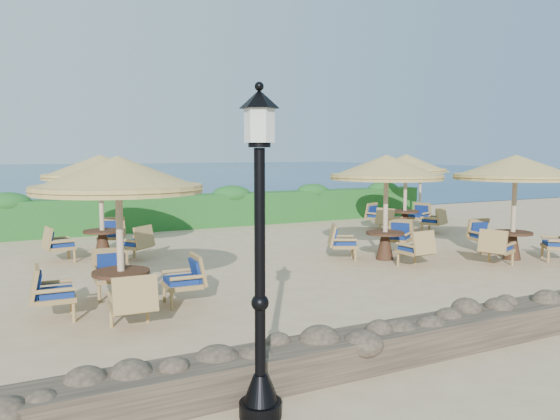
% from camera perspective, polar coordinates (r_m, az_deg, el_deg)
% --- Properties ---
extents(ground, '(120.00, 120.00, 0.00)m').
position_cam_1_polar(ground, '(13.89, 4.16, -5.23)').
color(ground, tan).
rests_on(ground, ground).
extents(sea, '(160.00, 160.00, 0.00)m').
position_cam_1_polar(sea, '(82.01, -22.00, 3.68)').
color(sea, navy).
rests_on(sea, ground).
extents(hedge, '(18.00, 0.90, 1.20)m').
position_cam_1_polar(hedge, '(20.25, -6.39, 0.00)').
color(hedge, '#1A511D').
rests_on(hedge, ground).
extents(stone_wall, '(15.00, 0.65, 0.44)m').
position_cam_1_polar(stone_wall, '(9.25, 24.71, -10.12)').
color(stone_wall, brown).
rests_on(stone_wall, ground).
extents(lamp_post, '(0.44, 0.44, 3.31)m').
position_cam_1_polar(lamp_post, '(5.48, -2.12, -6.12)').
color(lamp_post, black).
rests_on(lamp_post, ground).
extents(extra_parasol, '(2.30, 2.30, 2.41)m').
position_cam_1_polar(extra_parasol, '(22.47, 14.49, 4.45)').
color(extra_parasol, '#CDB391').
rests_on(extra_parasol, ground).
extents(cafe_set_0, '(2.85, 2.85, 2.65)m').
position_cam_1_polar(cafe_set_0, '(9.52, -16.48, 0.53)').
color(cafe_set_0, '#CDB391').
rests_on(cafe_set_0, ground).
extents(cafe_set_1, '(2.85, 2.85, 2.65)m').
position_cam_1_polar(cafe_set_1, '(13.95, 11.03, 2.68)').
color(cafe_set_1, '#CDB391').
rests_on(cafe_set_1, ground).
extents(cafe_set_2, '(3.06, 3.06, 2.65)m').
position_cam_1_polar(cafe_set_2, '(14.95, 23.35, 2.68)').
color(cafe_set_2, '#CDB391').
rests_on(cafe_set_2, ground).
extents(cafe_set_3, '(2.89, 2.89, 2.65)m').
position_cam_1_polar(cafe_set_3, '(14.74, -18.24, 2.70)').
color(cafe_set_3, '#CDB391').
rests_on(cafe_set_3, ground).
extents(cafe_set_4, '(2.86, 2.86, 2.65)m').
position_cam_1_polar(cafe_set_4, '(19.30, 12.98, 3.19)').
color(cafe_set_4, '#CDB391').
rests_on(cafe_set_4, ground).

